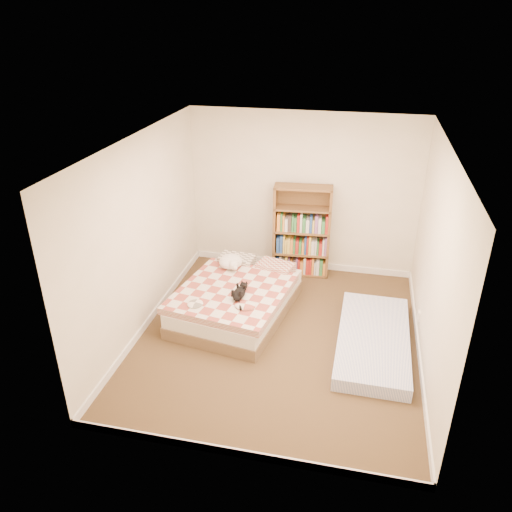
% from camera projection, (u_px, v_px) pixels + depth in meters
% --- Properties ---
extents(room, '(3.51, 4.01, 2.51)m').
position_uv_depth(room, '(280.00, 253.00, 5.91)').
color(room, '#422E1C').
rests_on(room, ground).
extents(bed, '(1.60, 2.05, 0.50)m').
position_uv_depth(bed, '(237.00, 298.00, 6.85)').
color(bed, brown).
rests_on(bed, room).
extents(bookshelf, '(0.89, 0.36, 1.45)m').
position_uv_depth(bookshelf, '(301.00, 242.00, 7.77)').
color(bookshelf, brown).
rests_on(bookshelf, room).
extents(floor_mattress, '(0.89, 1.92, 0.17)m').
position_uv_depth(floor_mattress, '(373.00, 340.00, 6.21)').
color(floor_mattress, '#7584C4').
rests_on(floor_mattress, room).
extents(black_cat, '(0.20, 0.57, 0.13)m').
position_uv_depth(black_cat, '(240.00, 292.00, 6.44)').
color(black_cat, black).
rests_on(black_cat, bed).
extents(white_dog, '(0.40, 0.43, 0.18)m').
position_uv_depth(white_dog, '(231.00, 262.00, 7.15)').
color(white_dog, white).
rests_on(white_dog, bed).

